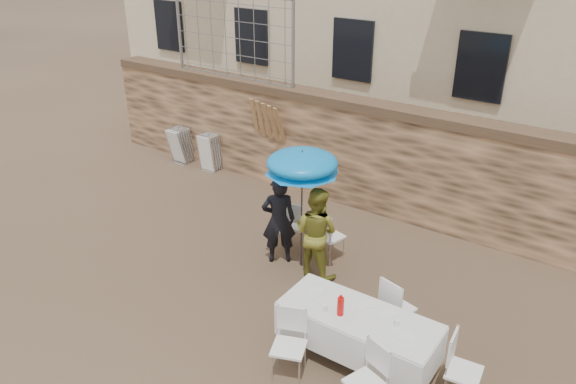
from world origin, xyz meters
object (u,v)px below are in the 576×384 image
Objects in this scene: banquet_table at (359,317)px; table_chair_front_right at (365,382)px; umbrella at (302,166)px; chair_stack_right at (214,150)px; couple_chair_right at (330,235)px; couple_chair_left at (296,224)px; table_chair_front_left at (289,346)px; soda_bottle at (341,306)px; woman_dress at (316,233)px; chair_stack_left at (187,142)px; man_suit at (279,220)px; table_chair_side at (464,370)px; table_chair_back at (397,306)px.

table_chair_front_right is at bearing -56.31° from banquet_table.
umbrella is 2.14× the size of chair_stack_right.
couple_chair_right is at bearing 147.49° from table_chair_front_right.
couple_chair_left is 1.00× the size of table_chair_front_left.
couple_chair_right is 2.61m from soda_bottle.
woman_dress is at bearing 137.23° from banquet_table.
soda_bottle is at bearing -31.51° from chair_stack_left.
woman_dress is 0.81× the size of umbrella.
man_suit is 0.63m from couple_chair_left.
table_chair_side is at bearing 63.25° from table_chair_front_right.
table_chair_front_right is at bearing 133.30° from woman_dress.
table_chair_side is at bearing 161.81° from couple_chair_right.
table_chair_front_left is at bearing 77.80° from table_chair_back.
table_chair_front_left reaches higher than banquet_table.
soda_bottle is 7.10m from chair_stack_right.
table_chair_front_left and table_chair_front_right have the same top height.
chair_stack_right is at bearing 146.59° from banquet_table.
couple_chair_right is (-0.05, 0.55, -0.32)m from woman_dress.
woman_dress is at bearing -15.95° from umbrella.
table_chair_back is 1.04× the size of chair_stack_right.
man_suit is 0.94m from couple_chair_right.
umbrella is at bearing 123.34° from couple_chair_left.
couple_chair_right and table_chair_back have the same top height.
table_chair_front_right is (2.42, -2.30, -1.37)m from umbrella.
table_chair_front_left is (0.97, -2.20, -0.32)m from woman_dress.
man_suit reaches higher than table_chair_front_right.
banquet_table is at bearing -38.96° from umbrella.
woman_dress is 1.66× the size of couple_chair_right.
table_chair_back is (0.80, 1.55, 0.00)m from table_chair_front_left.
woman_dress is 0.76× the size of banquet_table.
chair_stack_left is (-6.28, 4.70, -0.02)m from table_chair_front_left.
chair_stack_right is at bearing -10.01° from couple_chair_right.
banquet_table is 2.19× the size of table_chair_side.
table_chair_side is 1.04× the size of chair_stack_right.
banquet_table is (1.92, -1.55, -1.12)m from umbrella.
umbrella is 5.68m from chair_stack_left.
chair_stack_right is (-5.78, 4.10, -0.45)m from soda_bottle.
table_chair_front_right is at bearing 116.06° from table_chair_back.
couple_chair_left is 1.00× the size of table_chair_front_right.
woman_dress reaches higher than couple_chair_right.
umbrella reaches higher than table_chair_side.
woman_dress is 3.28m from table_chair_side.
woman_dress is 3.04m from table_chair_front_right.
chair_stack_left is (-8.28, 3.85, -0.02)m from table_chair_side.
banquet_table is 2.28× the size of chair_stack_right.
couple_chair_right is 1.00× the size of table_chair_front_left.
table_chair_front_left is at bearing 124.35° from couple_chair_right.
woman_dress is 1.91m from table_chair_back.
couple_chair_right is at bearing 51.97° from table_chair_side.
table_chair_front_left is at bearing 113.83° from woman_dress.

